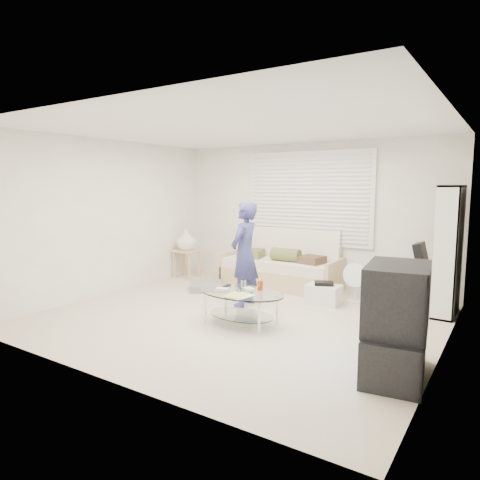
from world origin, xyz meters
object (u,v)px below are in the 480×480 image
Objects in this scene: coffee_table at (241,298)px; futon_sofa at (281,268)px; bookshelf at (448,251)px; tv_unit at (396,322)px.

futon_sofa is at bearing 104.12° from coffee_table.
bookshelf is 2.39m from tv_unit.
tv_unit is (2.53, -2.58, 0.18)m from futon_sofa.
tv_unit reaches higher than coffee_table.
futon_sofa reaches higher than coffee_table.
tv_unit is 0.91× the size of coffee_table.
coffee_table is (-2.12, -1.90, -0.54)m from bookshelf.
tv_unit is at bearing -12.76° from coffee_table.
bookshelf reaches higher than tv_unit.
tv_unit is (-0.13, -2.36, -0.37)m from bookshelf.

